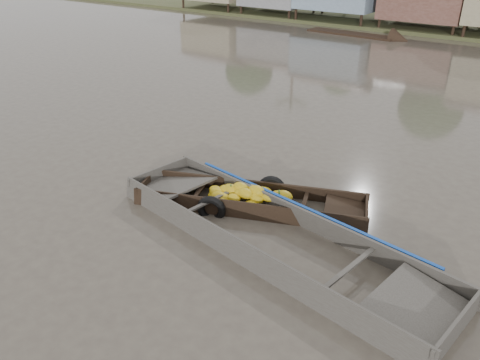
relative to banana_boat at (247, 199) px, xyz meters
The scene contains 3 objects.
ground 1.21m from the banana_boat, 128.16° to the right, with size 120.00×120.00×0.00m, color #4D433B.
banana_boat is the anchor object (origin of this frame).
viewer_boat 1.77m from the banana_boat, 35.28° to the right, with size 8.45×3.26×0.66m.
Camera 1 is at (6.68, -7.39, 5.97)m, focal length 35.00 mm.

